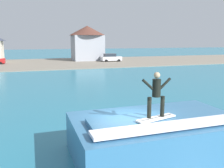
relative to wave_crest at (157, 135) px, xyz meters
The scene contains 7 objects.
ground_plane 1.49m from the wave_crest, 157.53° to the left, with size 260.00×260.00×0.00m, color teal.
wave_crest is the anchor object (origin of this frame).
surfboard 1.18m from the wave_crest, 122.85° to the right, with size 1.77×0.79×0.06m.
surfer 2.07m from the wave_crest, 125.30° to the right, with size 1.21×0.32×1.75m.
shoreline_bank 43.31m from the wave_crest, 91.52° to the left, with size 120.00×24.55×0.14m.
car_far_shore 44.38m from the wave_crest, 74.26° to the left, with size 4.47×2.23×1.86m.
house_gabled_white 48.28m from the wave_crest, 80.64° to the left, with size 8.45×8.45×8.07m.
Camera 1 is at (-3.65, -8.95, 4.72)m, focal length 38.78 mm.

